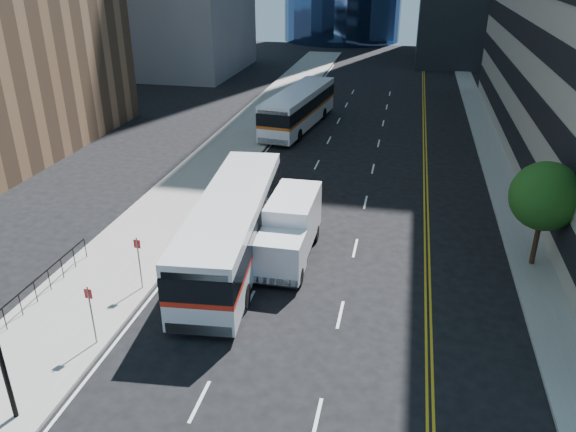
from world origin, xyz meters
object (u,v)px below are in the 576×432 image
(bus_front, at_px, (232,226))
(box_truck, at_px, (290,229))
(street_tree, at_px, (545,196))
(bus_rear, at_px, (299,108))

(bus_front, bearing_deg, box_truck, 12.85)
(bus_front, distance_m, box_truck, 2.79)
(box_truck, bearing_deg, street_tree, 7.99)
(bus_rear, distance_m, box_truck, 23.02)
(bus_rear, bearing_deg, box_truck, -72.57)
(street_tree, bearing_deg, box_truck, -171.91)
(bus_front, relative_size, bus_rear, 1.04)
(street_tree, xyz_separation_m, bus_rear, (-15.60, 21.02, -1.87))
(street_tree, relative_size, box_truck, 0.82)
(bus_front, xyz_separation_m, box_truck, (2.63, 0.87, -0.27))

